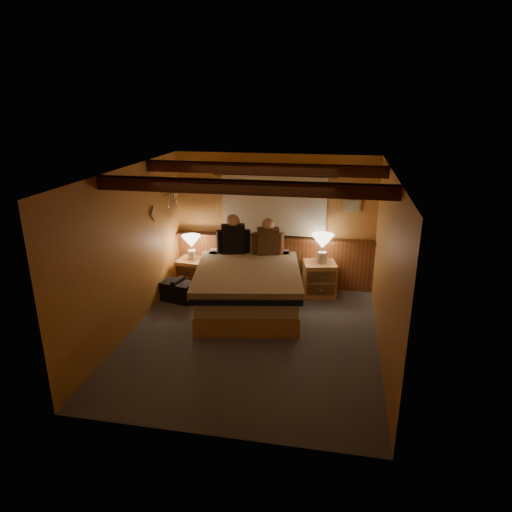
% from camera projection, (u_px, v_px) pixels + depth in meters
% --- Properties ---
extents(floor, '(4.20, 4.20, 0.00)m').
position_uv_depth(floor, '(252.00, 337.00, 6.65)').
color(floor, '#4E525C').
rests_on(floor, ground).
extents(ceiling, '(4.20, 4.20, 0.00)m').
position_uv_depth(ceiling, '(251.00, 172.00, 5.86)').
color(ceiling, '#DBA252').
rests_on(ceiling, wall_back).
extents(wall_back, '(3.60, 0.00, 3.60)m').
position_uv_depth(wall_back, '(274.00, 221.00, 8.21)').
color(wall_back, '#D3944B').
rests_on(wall_back, floor).
extents(wall_left, '(0.00, 4.20, 4.20)m').
position_uv_depth(wall_left, '(129.00, 252.00, 6.57)').
color(wall_left, '#D3944B').
rests_on(wall_left, floor).
extents(wall_right, '(0.00, 4.20, 4.20)m').
position_uv_depth(wall_right, '(387.00, 268.00, 5.94)').
color(wall_right, '#D3944B').
rests_on(wall_right, floor).
extents(wall_front, '(3.60, 0.00, 3.60)m').
position_uv_depth(wall_front, '(209.00, 333.00, 4.31)').
color(wall_front, '#D3944B').
rests_on(wall_front, floor).
extents(wainscot, '(3.60, 0.23, 0.94)m').
position_uv_depth(wainscot, '(273.00, 260.00, 8.38)').
color(wainscot, brown).
rests_on(wainscot, wall_back).
extents(curtain_window, '(2.18, 0.09, 1.11)m').
position_uv_depth(curtain_window, '(274.00, 204.00, 8.04)').
color(curtain_window, '#4F2613').
rests_on(curtain_window, wall_back).
extents(ceiling_beams, '(3.60, 1.65, 0.16)m').
position_uv_depth(ceiling_beams, '(254.00, 177.00, 6.03)').
color(ceiling_beams, '#4F2613').
rests_on(ceiling_beams, ceiling).
extents(coat_rail, '(0.05, 0.55, 0.24)m').
position_uv_depth(coat_rail, '(172.00, 198.00, 7.87)').
color(coat_rail, silver).
rests_on(coat_rail, wall_left).
extents(framed_print, '(0.30, 0.04, 0.25)m').
position_uv_depth(framed_print, '(352.00, 205.00, 7.84)').
color(framed_print, tan).
rests_on(framed_print, wall_back).
extents(bed, '(1.94, 2.36, 0.72)m').
position_uv_depth(bed, '(248.00, 287.00, 7.44)').
color(bed, tan).
rests_on(bed, floor).
extents(nightstand_left, '(0.53, 0.48, 0.54)m').
position_uv_depth(nightstand_left, '(192.00, 273.00, 8.33)').
color(nightstand_left, tan).
rests_on(nightstand_left, floor).
extents(nightstand_right, '(0.63, 0.59, 0.60)m').
position_uv_depth(nightstand_right, '(319.00, 278.00, 8.01)').
color(nightstand_right, tan).
rests_on(nightstand_right, floor).
extents(lamp_left, '(0.34, 0.34, 0.45)m').
position_uv_depth(lamp_left, '(191.00, 243.00, 8.15)').
color(lamp_left, silver).
rests_on(lamp_left, nightstand_left).
extents(lamp_right, '(0.39, 0.39, 0.51)m').
position_uv_depth(lamp_right, '(323.00, 243.00, 7.79)').
color(lamp_right, silver).
rests_on(lamp_right, nightstand_right).
extents(person_left, '(0.58, 0.33, 0.72)m').
position_uv_depth(person_left, '(233.00, 237.00, 7.95)').
color(person_left, black).
rests_on(person_left, bed).
extents(person_right, '(0.54, 0.29, 0.66)m').
position_uv_depth(person_right, '(268.00, 239.00, 7.90)').
color(person_right, '#523820').
rests_on(person_right, bed).
extents(duffel_bag, '(0.61, 0.45, 0.40)m').
position_uv_depth(duffel_bag, '(178.00, 291.00, 7.81)').
color(duffel_bag, black).
rests_on(duffel_bag, floor).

